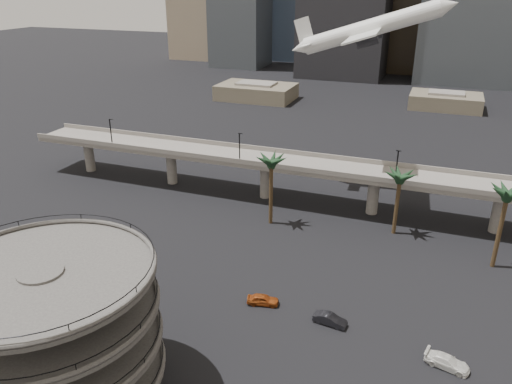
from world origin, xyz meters
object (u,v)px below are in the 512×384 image
at_px(parking_ramp, 51,325).
at_px(car_b, 330,319).
at_px(overpass, 318,171).
at_px(airborne_jet, 369,29).
at_px(car_a, 263,300).
at_px(car_c, 447,362).

relative_size(parking_ramp, car_b, 4.96).
distance_m(parking_ramp, car_b, 34.31).
bearing_deg(overpass, airborne_jet, 65.15).
height_order(parking_ramp, overpass, parking_ramp).
distance_m(overpass, car_b, 38.52).
xyz_separation_m(car_a, car_c, (24.43, -3.92, -0.01)).
height_order(airborne_jet, car_a, airborne_jet).
relative_size(car_b, car_c, 0.87).
bearing_deg(overpass, car_c, -56.74).
bearing_deg(car_b, airborne_jet, 12.77).
height_order(airborne_jet, car_c, airborne_jet).
bearing_deg(parking_ramp, overpass, 77.57).
distance_m(car_b, car_c, 14.94).
bearing_deg(parking_ramp, airborne_jet, 75.28).
relative_size(overpass, airborne_jet, 4.08).
bearing_deg(parking_ramp, car_a, 58.89).
relative_size(car_a, car_c, 0.87).
distance_m(parking_ramp, airborne_jet, 77.43).
xyz_separation_m(overpass, car_c, (25.73, -39.22, -6.59)).
bearing_deg(car_b, car_c, -94.72).
relative_size(parking_ramp, airborne_jet, 0.70).
height_order(car_a, car_b, car_a).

